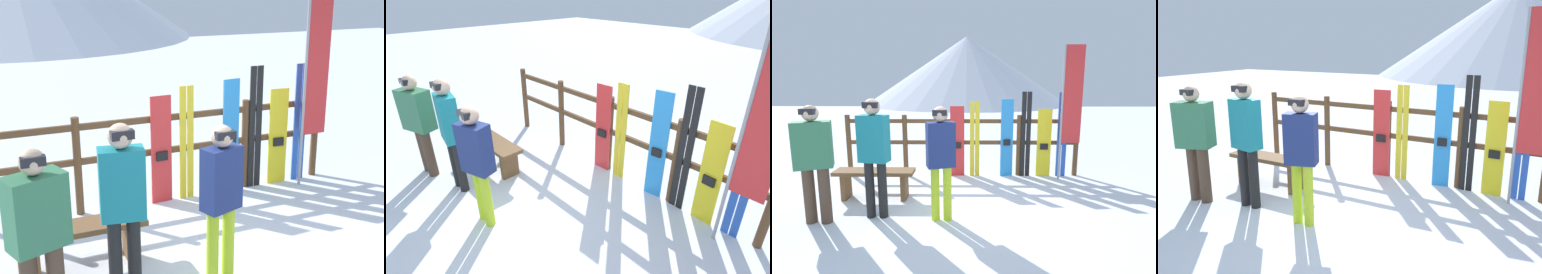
% 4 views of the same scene
% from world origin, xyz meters
% --- Properties ---
extents(ground_plane, '(40.00, 40.00, 0.00)m').
position_xyz_m(ground_plane, '(0.00, 0.00, 0.00)').
color(ground_plane, white).
extents(mountain_backdrop, '(18.00, 18.00, 6.00)m').
position_xyz_m(mountain_backdrop, '(0.00, 23.79, 3.00)').
color(mountain_backdrop, silver).
rests_on(mountain_backdrop, ground).
extents(fence, '(4.82, 0.10, 1.27)m').
position_xyz_m(fence, '(0.00, 1.79, 0.74)').
color(fence, brown).
rests_on(fence, ground).
extents(bench, '(1.31, 0.36, 0.49)m').
position_xyz_m(bench, '(-1.42, 0.46, 0.36)').
color(bench, brown).
rests_on(bench, ground).
extents(person_navy, '(0.42, 0.31, 1.61)m').
position_xyz_m(person_navy, '(-0.25, -0.32, 0.95)').
color(person_navy, '#B7D826').
rests_on(person_navy, ground).
extents(person_plaid_green, '(0.54, 0.41, 1.63)m').
position_xyz_m(person_plaid_green, '(-1.94, -0.42, 0.93)').
color(person_plaid_green, '#4C3828').
rests_on(person_plaid_green, ground).
extents(person_teal, '(0.43, 0.29, 1.71)m').
position_xyz_m(person_teal, '(-1.18, -0.24, 1.01)').
color(person_teal, black).
rests_on(person_teal, ground).
extents(snowboard_red, '(0.29, 0.07, 1.45)m').
position_xyz_m(snowboard_red, '(-0.09, 1.73, 0.72)').
color(snowboard_red, red).
rests_on(snowboard_red, ground).
extents(ski_pair_yellow, '(0.19, 0.02, 1.55)m').
position_xyz_m(ski_pair_yellow, '(0.26, 1.73, 0.78)').
color(ski_pair_yellow, yellow).
rests_on(ski_pair_yellow, ground).
extents(snowboard_blue, '(0.25, 0.08, 1.59)m').
position_xyz_m(snowboard_blue, '(0.92, 1.73, 0.79)').
color(snowboard_blue, '#288CE0').
rests_on(snowboard_blue, ground).
extents(ski_pair_black, '(0.19, 0.02, 1.74)m').
position_xyz_m(ski_pair_black, '(1.31, 1.73, 0.87)').
color(ski_pair_black, black).
rests_on(ski_pair_black, ground).
extents(snowboard_yellow, '(0.28, 0.07, 1.40)m').
position_xyz_m(snowboard_yellow, '(1.68, 1.73, 0.69)').
color(snowboard_yellow, yellow).
rests_on(snowboard_yellow, ground).
extents(ski_pair_blue, '(0.20, 0.02, 1.73)m').
position_xyz_m(ski_pair_blue, '(2.04, 1.73, 0.86)').
color(ski_pair_blue, blue).
rests_on(ski_pair_blue, ground).
extents(rental_flag, '(0.40, 0.04, 2.62)m').
position_xyz_m(rental_flag, '(2.08, 1.53, 1.56)').
color(rental_flag, '#99999E').
rests_on(rental_flag, ground).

